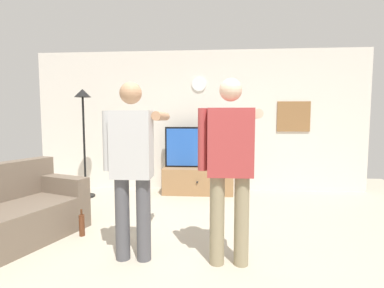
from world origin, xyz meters
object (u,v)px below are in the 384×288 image
(tv_stand, at_px, (198,180))
(floor_lamp, at_px, (83,120))
(television, at_px, (198,147))
(beverage_bottle, at_px, (82,225))
(side_couch, at_px, (10,214))
(wall_clock, at_px, (199,84))
(person_standing_nearer_lamp, at_px, (132,161))
(person_standing_nearer_couch, at_px, (230,161))
(framed_picture, at_px, (293,116))

(tv_stand, bearing_deg, floor_lamp, -168.45)
(tv_stand, distance_m, television, 0.62)
(television, bearing_deg, beverage_bottle, -120.98)
(television, distance_m, beverage_bottle, 2.58)
(floor_lamp, bearing_deg, side_couch, -90.68)
(wall_clock, relative_size, person_standing_nearer_lamp, 0.16)
(person_standing_nearer_couch, xyz_separation_m, beverage_bottle, (-1.71, 0.52, -0.87))
(person_standing_nearer_lamp, relative_size, side_couch, 1.03)
(framed_picture, relative_size, side_couch, 0.36)
(television, height_order, floor_lamp, floor_lamp)
(person_standing_nearer_lamp, bearing_deg, framed_picture, 51.30)
(person_standing_nearer_lamp, bearing_deg, wall_clock, 80.10)
(person_standing_nearer_lamp, relative_size, beverage_bottle, 5.37)
(framed_picture, height_order, floor_lamp, floor_lamp)
(person_standing_nearer_couch, distance_m, side_couch, 2.56)
(wall_clock, relative_size, person_standing_nearer_couch, 0.16)
(person_standing_nearer_lamp, bearing_deg, tv_stand, 79.01)
(framed_picture, bearing_deg, beverage_bottle, -142.35)
(person_standing_nearer_lamp, xyz_separation_m, beverage_bottle, (-0.77, 0.50, -0.85))
(framed_picture, bearing_deg, person_standing_nearer_lamp, -128.70)
(floor_lamp, xyz_separation_m, beverage_bottle, (0.72, -1.66, -1.23))
(tv_stand, xyz_separation_m, framed_picture, (1.80, 0.30, 1.19))
(television, height_order, beverage_bottle, television)
(tv_stand, bearing_deg, framed_picture, 9.33)
(floor_lamp, relative_size, beverage_bottle, 5.90)
(wall_clock, bearing_deg, framed_picture, 0.16)
(tv_stand, height_order, floor_lamp, floor_lamp)
(side_couch, distance_m, beverage_bottle, 0.79)
(wall_clock, xyz_separation_m, framed_picture, (1.80, 0.00, -0.62))
(beverage_bottle, bearing_deg, person_standing_nearer_couch, -16.98)
(tv_stand, xyz_separation_m, side_couch, (-2.01, -2.28, 0.08))
(person_standing_nearer_couch, relative_size, side_couch, 1.04)
(tv_stand, xyz_separation_m, wall_clock, (0.00, 0.29, 1.82))
(framed_picture, bearing_deg, floor_lamp, -169.50)
(side_couch, height_order, beverage_bottle, side_couch)
(wall_clock, bearing_deg, beverage_bottle, -118.30)
(wall_clock, height_order, side_couch, wall_clock)
(framed_picture, xyz_separation_m, person_standing_nearer_lamp, (-2.29, -2.86, -0.46))
(tv_stand, distance_m, side_couch, 3.04)
(wall_clock, relative_size, floor_lamp, 0.14)
(television, xyz_separation_m, framed_picture, (1.80, 0.25, 0.57))
(floor_lamp, distance_m, person_standing_nearer_couch, 3.29)
(floor_lamp, relative_size, side_couch, 1.13)
(framed_picture, bearing_deg, side_couch, -145.98)
(framed_picture, relative_size, floor_lamp, 0.32)
(person_standing_nearer_lamp, height_order, side_couch, person_standing_nearer_lamp)
(wall_clock, height_order, person_standing_nearer_couch, wall_clock)
(television, relative_size, side_couch, 0.73)
(beverage_bottle, bearing_deg, tv_stand, 58.45)
(person_standing_nearer_lamp, xyz_separation_m, person_standing_nearer_couch, (0.94, -0.02, 0.02))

